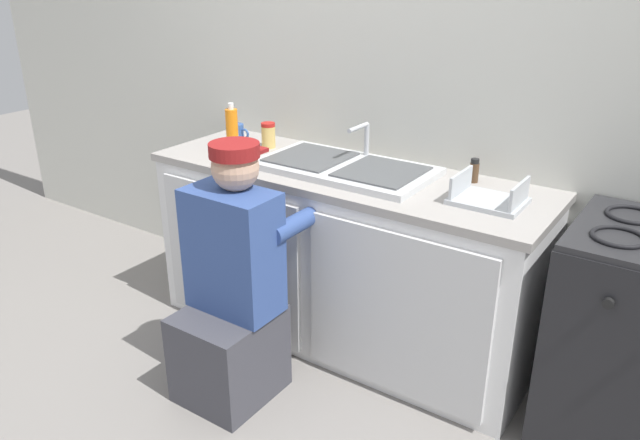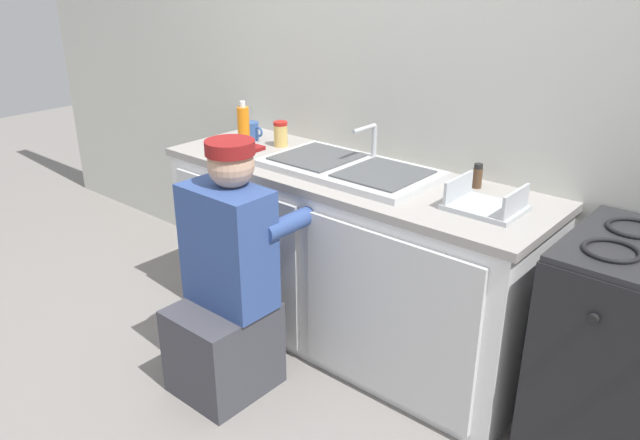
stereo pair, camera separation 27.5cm
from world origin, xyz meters
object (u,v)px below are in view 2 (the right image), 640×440
object	(u,v)px
condiment_jar	(281,134)
coffee_mug	(252,131)
soap_bottle_orange	(244,128)
spice_bottle_pepper	(478,176)
plumber_person	(227,291)
dish_rack_tray	(485,204)
sink_double_basin	(349,168)

from	to	relation	value
condiment_jar	coffee_mug	size ratio (longest dim) A/B	1.02
soap_bottle_orange	spice_bottle_pepper	world-z (taller)	soap_bottle_orange
plumber_person	coffee_mug	distance (m)	1.03
plumber_person	dish_rack_tray	bearing A→B (deg)	35.95
condiment_jar	spice_bottle_pepper	world-z (taller)	condiment_jar
soap_bottle_orange	dish_rack_tray	distance (m)	1.30
condiment_jar	dish_rack_tray	xyz separation A→B (m)	(1.21, -0.13, -0.04)
plumber_person	soap_bottle_orange	world-z (taller)	soap_bottle_orange
plumber_person	coffee_mug	world-z (taller)	plumber_person
sink_double_basin	soap_bottle_orange	bearing A→B (deg)	-173.21
sink_double_basin	coffee_mug	world-z (taller)	sink_double_basin
soap_bottle_orange	dish_rack_tray	bearing A→B (deg)	2.06
sink_double_basin	coffee_mug	distance (m)	0.74
plumber_person	spice_bottle_pepper	distance (m)	1.16
condiment_jar	spice_bottle_pepper	bearing A→B (deg)	4.39
soap_bottle_orange	spice_bottle_pepper	size ratio (longest dim) A/B	2.38
coffee_mug	spice_bottle_pepper	bearing A→B (deg)	4.32
soap_bottle_orange	coffee_mug	world-z (taller)	soap_bottle_orange
coffee_mug	dish_rack_tray	world-z (taller)	dish_rack_tray
sink_double_basin	spice_bottle_pepper	distance (m)	0.57
dish_rack_tray	coffee_mug	bearing A→B (deg)	175.31
dish_rack_tray	spice_bottle_pepper	xyz separation A→B (m)	(-0.14, 0.21, 0.03)
coffee_mug	spice_bottle_pepper	world-z (taller)	spice_bottle_pepper
plumber_person	dish_rack_tray	world-z (taller)	plumber_person
sink_double_basin	dish_rack_tray	distance (m)	0.68
soap_bottle_orange	coffee_mug	distance (m)	0.21
coffee_mug	plumber_person	bearing A→B (deg)	-51.14
spice_bottle_pepper	dish_rack_tray	bearing A→B (deg)	-55.67
plumber_person	dish_rack_tray	size ratio (longest dim) A/B	3.94
sink_double_basin	plumber_person	size ratio (longest dim) A/B	0.72
dish_rack_tray	spice_bottle_pepper	bearing A→B (deg)	124.33
plumber_person	spice_bottle_pepper	xyz separation A→B (m)	(0.69, 0.82, 0.45)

